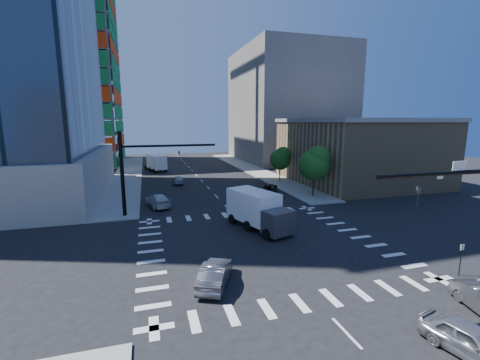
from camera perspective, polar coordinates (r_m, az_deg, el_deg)
name	(u,v)px	position (r m, az deg, el deg)	size (l,w,h in m)	color
ground	(262,244)	(27.54, 3.87, -11.25)	(160.00, 160.00, 0.00)	black
road_markings	(262,244)	(27.54, 3.87, -11.25)	(20.00, 20.00, 0.01)	silver
sidewalk_ne	(252,169)	(68.23, 2.18, 1.92)	(5.00, 60.00, 0.15)	gray
sidewalk_nw	(128,175)	(64.88, -19.26, 0.90)	(5.00, 60.00, 0.15)	gray
construction_building	(57,57)	(89.07, -29.71, 18.46)	(25.16, 34.50, 70.60)	slate
commercial_building	(357,150)	(57.35, 20.11, 4.95)	(20.50, 22.50, 10.60)	#988158
bg_building_ne	(287,106)	(86.86, 8.35, 12.86)	(24.00, 30.00, 28.00)	slate
signal_mast_nw	(137,166)	(35.81, -17.90, 2.43)	(10.20, 0.40, 9.00)	black
tree_south	(315,163)	(43.93, 13.23, 2.99)	(4.16, 4.16, 6.82)	#382316
tree_north	(281,158)	(54.82, 7.31, 3.88)	(3.54, 3.52, 5.78)	#382316
no_parking_sign	(461,256)	(26.21, 34.65, -11.08)	(0.30, 0.06, 2.20)	black
car_nb_near	(471,341)	(18.64, 35.85, -22.15)	(1.70, 4.23, 1.44)	#939399
car_nb_far	(269,190)	(44.85, 5.25, -1.80)	(2.32, 5.04, 1.40)	black
car_sb_near	(158,200)	(39.91, -14.38, -3.54)	(2.11, 5.19, 1.51)	#BCBCBC
car_sb_mid	(178,180)	(53.54, -10.96, 0.04)	(1.61, 4.00, 1.36)	#9EA2A6
car_sb_cross	(215,274)	(21.03, -4.42, -16.25)	(1.56, 4.47, 1.47)	#4F4E53
box_truck_near	(260,213)	(30.53, 3.61, -5.96)	(4.85, 7.30, 3.53)	black
box_truck_far	(155,164)	(68.49, -14.87, 2.79)	(4.52, 6.87, 3.33)	black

